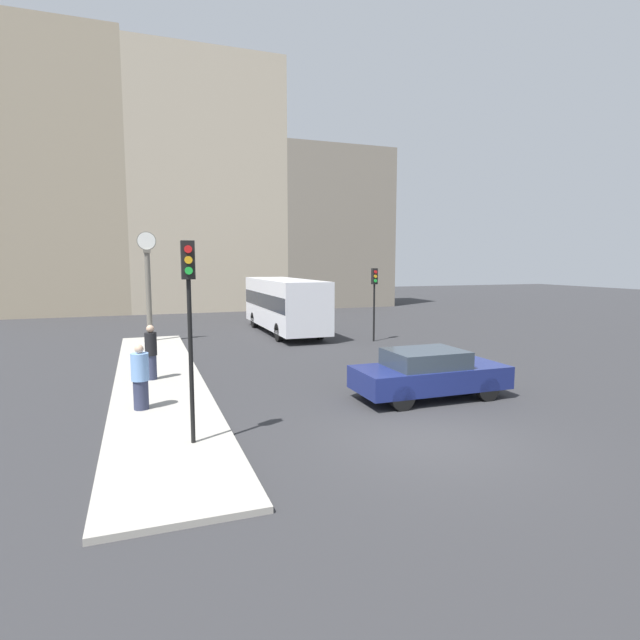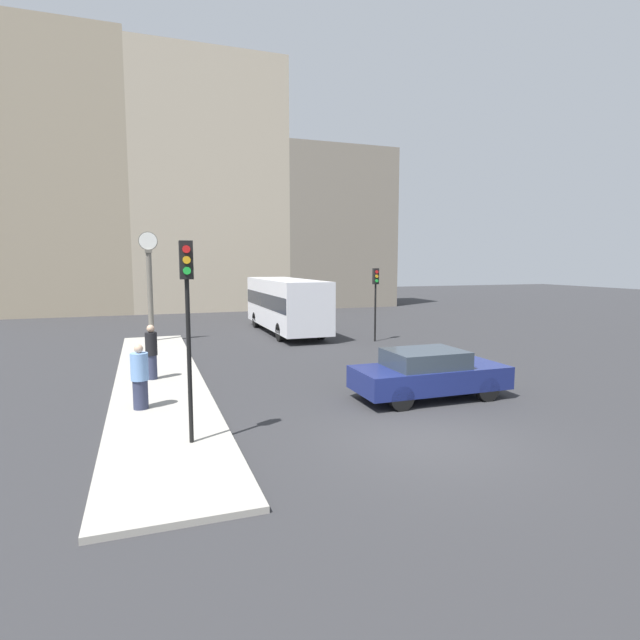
# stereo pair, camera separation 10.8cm
# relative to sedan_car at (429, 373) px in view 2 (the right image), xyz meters

# --- Properties ---
(ground_plane) EXTENTS (120.00, 120.00, 0.00)m
(ground_plane) POSITION_rel_sedan_car_xyz_m (-1.78, -2.85, -0.71)
(ground_plane) COLOR #2D2D30
(sidewalk_corner) EXTENTS (2.64, 18.84, 0.11)m
(sidewalk_corner) POSITION_rel_sedan_car_xyz_m (-7.09, 4.58, -0.65)
(sidewalk_corner) COLOR #A39E93
(sidewalk_corner) RESTS_ON ground_plane
(building_row) EXTENTS (29.80, 5.00, 19.82)m
(building_row) POSITION_rel_sedan_car_xyz_m (-2.98, 28.76, 8.31)
(building_row) COLOR gray
(building_row) RESTS_ON ground_plane
(sedan_car) EXTENTS (4.30, 1.82, 1.38)m
(sedan_car) POSITION_rel_sedan_car_xyz_m (0.00, 0.00, 0.00)
(sedan_car) COLOR navy
(sedan_car) RESTS_ON ground_plane
(bus_distant) EXTENTS (2.36, 8.81, 2.89)m
(bus_distant) POSITION_rel_sedan_car_xyz_m (-0.27, 13.89, 0.94)
(bus_distant) COLOR silver
(bus_distant) RESTS_ON ground_plane
(traffic_light_near) EXTENTS (0.26, 0.24, 4.12)m
(traffic_light_near) POSITION_rel_sedan_car_xyz_m (-6.63, -1.65, 2.34)
(traffic_light_near) COLOR black
(traffic_light_near) RESTS_ON sidewalk_corner
(traffic_light_far) EXTENTS (0.26, 0.24, 3.52)m
(traffic_light_far) POSITION_rel_sedan_car_xyz_m (3.01, 9.65, 1.82)
(traffic_light_far) COLOR black
(traffic_light_far) RESTS_ON ground_plane
(street_clock) EXTENTS (0.86, 0.32, 5.09)m
(street_clock) POSITION_rel_sedan_car_xyz_m (-7.16, 12.76, 2.07)
(street_clock) COLOR #666056
(street_clock) RESTS_ON sidewalk_corner
(pedestrian_black_jacket) EXTENTS (0.37, 0.37, 1.74)m
(pedestrian_black_jacket) POSITION_rel_sedan_car_xyz_m (-7.29, 4.50, 0.28)
(pedestrian_black_jacket) COLOR #2D334C
(pedestrian_black_jacket) RESTS_ON sidewalk_corner
(pedestrian_blue_stripe) EXTENTS (0.43, 0.43, 1.65)m
(pedestrian_blue_stripe) POSITION_rel_sedan_car_xyz_m (-7.62, 1.21, 0.21)
(pedestrian_blue_stripe) COLOR #2D334C
(pedestrian_blue_stripe) RESTS_ON sidewalk_corner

